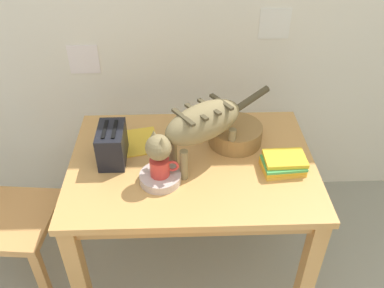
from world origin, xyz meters
name	(u,v)px	position (x,y,z in m)	size (l,w,h in m)	color
wall_rear	(193,4)	(0.00, 2.16, 1.25)	(4.88, 0.11, 2.50)	silver
dining_table	(192,176)	(-0.03, 1.49, 0.64)	(1.15, 0.81, 0.74)	tan
cat	(199,126)	(0.00, 1.48, 0.95)	(0.58, 0.41, 0.31)	olive
saucer_bowl	(160,178)	(-0.17, 1.36, 0.76)	(0.18, 0.18, 0.04)	#C0ABA4
coffee_mug	(161,167)	(-0.17, 1.36, 0.82)	(0.13, 0.09, 0.08)	red
magazine	(129,143)	(-0.34, 1.64, 0.74)	(0.28, 0.22, 0.01)	yellow
book_stack	(284,164)	(0.38, 1.42, 0.77)	(0.20, 0.16, 0.07)	gold
wicker_basket	(235,134)	(0.19, 1.64, 0.79)	(0.26, 0.26, 0.09)	olive
toaster	(112,145)	(-0.40, 1.52, 0.82)	(0.12, 0.20, 0.18)	black
wooden_chair_near	(0,216)	(-0.99, 1.44, 0.46)	(0.46, 0.46, 0.93)	tan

